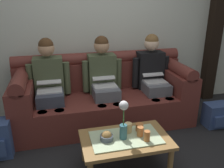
% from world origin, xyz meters
% --- Properties ---
extents(back_wall_patterned, '(6.00, 0.12, 2.90)m').
position_xyz_m(back_wall_patterned, '(0.00, 1.70, 1.45)').
color(back_wall_patterned, silver).
rests_on(back_wall_patterned, ground_plane).
extents(timber_pillar, '(0.20, 0.20, 2.90)m').
position_xyz_m(timber_pillar, '(1.96, 1.58, 1.45)').
color(timber_pillar, black).
rests_on(timber_pillar, ground_plane).
extents(couch, '(2.42, 0.88, 0.96)m').
position_xyz_m(couch, '(0.00, 1.17, 0.37)').
color(couch, maroon).
rests_on(couch, ground_plane).
extents(person_left, '(0.56, 0.67, 1.22)m').
position_xyz_m(person_left, '(-0.73, 1.17, 0.66)').
color(person_left, '#383D4C').
rests_on(person_left, ground_plane).
extents(person_middle, '(0.56, 0.67, 1.22)m').
position_xyz_m(person_middle, '(0.00, 1.17, 0.66)').
color(person_middle, '#595B66').
rests_on(person_middle, ground_plane).
extents(person_right, '(0.56, 0.67, 1.22)m').
position_xyz_m(person_right, '(0.73, 1.17, 0.66)').
color(person_right, '#595B66').
rests_on(person_right, ground_plane).
extents(coffee_table, '(0.90, 0.55, 0.38)m').
position_xyz_m(coffee_table, '(0.00, 0.09, 0.32)').
color(coffee_table, olive).
rests_on(coffee_table, ground_plane).
extents(flower_vase, '(0.09, 0.09, 0.41)m').
position_xyz_m(flower_vase, '(-0.03, 0.08, 0.59)').
color(flower_vase, '#336672').
rests_on(flower_vase, coffee_table).
extents(snack_bowl, '(0.13, 0.13, 0.11)m').
position_xyz_m(snack_bowl, '(-0.20, 0.09, 0.41)').
color(snack_bowl, '#4C5666').
rests_on(snack_bowl, coffee_table).
extents(cup_near_left, '(0.06, 0.06, 0.11)m').
position_xyz_m(cup_near_left, '(0.18, -0.02, 0.43)').
color(cup_near_left, '#B26633').
rests_on(cup_near_left, coffee_table).
extents(cup_near_right, '(0.07, 0.07, 0.10)m').
position_xyz_m(cup_near_right, '(0.15, 0.08, 0.43)').
color(cup_near_right, '#B26633').
rests_on(cup_near_right, coffee_table).
extents(cup_far_center, '(0.08, 0.08, 0.08)m').
position_xyz_m(cup_far_center, '(0.18, 0.18, 0.42)').
color(cup_far_center, '#B26633').
rests_on(cup_far_center, coffee_table).
extents(cup_far_left, '(0.08, 0.08, 0.10)m').
position_xyz_m(cup_far_left, '(0.05, 0.18, 0.43)').
color(cup_far_left, '#DBB77A').
rests_on(cup_far_left, coffee_table).
extents(backpack_right, '(0.33, 0.26, 0.33)m').
position_xyz_m(backpack_right, '(1.49, 0.63, 0.16)').
color(backpack_right, '#33477A').
rests_on(backpack_right, ground_plane).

